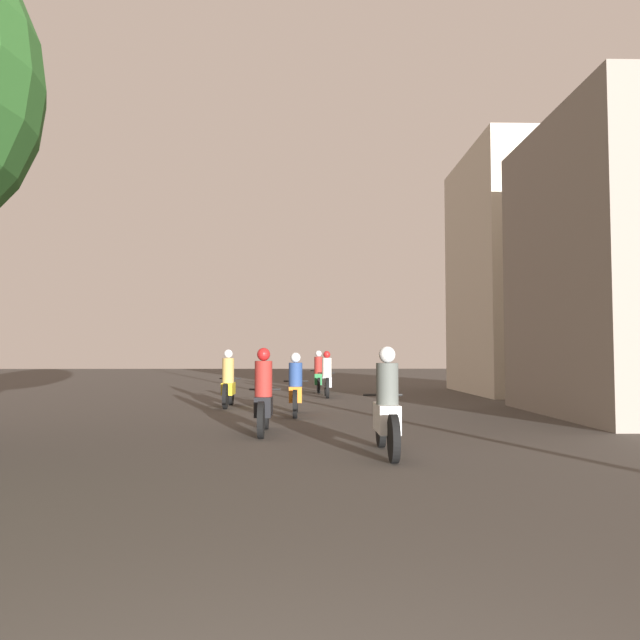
# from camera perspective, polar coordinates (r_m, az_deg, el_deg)

# --- Properties ---
(motorcycle_white) EXTENTS (0.60, 2.05, 1.56)m
(motorcycle_white) POSITION_cam_1_polar(r_m,az_deg,el_deg) (9.16, 6.13, -8.29)
(motorcycle_white) COLOR black
(motorcycle_white) RESTS_ON ground_plane
(motorcycle_black) EXTENTS (0.60, 1.96, 1.56)m
(motorcycle_black) POSITION_cam_1_polar(r_m,az_deg,el_deg) (11.52, -5.18, -7.21)
(motorcycle_black) COLOR black
(motorcycle_black) RESTS_ON ground_plane
(motorcycle_orange) EXTENTS (0.60, 2.06, 1.49)m
(motorcycle_orange) POSITION_cam_1_polar(r_m,az_deg,el_deg) (14.89, -2.25, -6.41)
(motorcycle_orange) COLOR black
(motorcycle_orange) RESTS_ON ground_plane
(motorcycle_yellow) EXTENTS (0.60, 1.96, 1.58)m
(motorcycle_yellow) POSITION_cam_1_polar(r_m,az_deg,el_deg) (17.35, -8.38, -5.81)
(motorcycle_yellow) COLOR black
(motorcycle_yellow) RESTS_ON ground_plane
(motorcycle_silver) EXTENTS (0.60, 1.98, 1.56)m
(motorcycle_silver) POSITION_cam_1_polar(r_m,az_deg,el_deg) (21.17, 0.62, -5.37)
(motorcycle_silver) COLOR black
(motorcycle_silver) RESTS_ON ground_plane
(motorcycle_green) EXTENTS (0.60, 1.93, 1.58)m
(motorcycle_green) POSITION_cam_1_polar(r_m,az_deg,el_deg) (23.75, -0.14, -5.10)
(motorcycle_green) COLOR black
(motorcycle_green) RESTS_ON ground_plane
(building_right_near) EXTENTS (4.40, 6.27, 7.01)m
(building_right_near) POSITION_cam_1_polar(r_m,az_deg,el_deg) (16.58, 27.06, 4.33)
(building_right_near) COLOR gray
(building_right_near) RESTS_ON ground_plane
(building_right_far) EXTENTS (4.48, 6.69, 8.97)m
(building_right_far) POSITION_cam_1_polar(r_m,az_deg,el_deg) (24.70, 18.21, 4.08)
(building_right_far) COLOR beige
(building_right_far) RESTS_ON ground_plane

